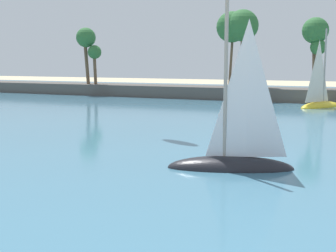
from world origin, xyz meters
TOP-DOWN VIEW (x-y plane):
  - sea at (0.00, 53.43)m, footprint 220.00×94.43m
  - palm_headland at (-1.65, 60.69)m, footprint 115.43×6.22m
  - sailboat_near_shore at (2.76, 53.61)m, footprint 5.27×6.83m
  - sailboat_toward_headland at (1.76, 19.85)m, footprint 6.58×3.94m

SIDE VIEW (x-z plane):
  - sea at x=0.00m, z-range 0.00..0.06m
  - sailboat_toward_headland at x=1.76m, z-range -3.69..5.46m
  - sailboat_near_shore at x=2.76m, z-range -3.96..5.85m
  - palm_headland at x=-1.65m, z-range -3.81..8.88m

